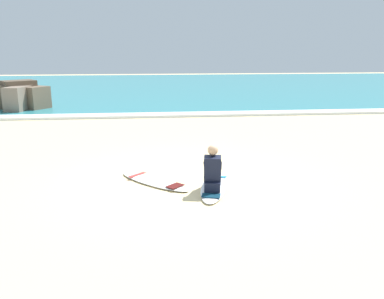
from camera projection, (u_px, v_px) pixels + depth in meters
name	position (u px, v px, depth m)	size (l,w,h in m)	color
ground_plane	(180.00, 181.00, 8.82)	(80.00, 80.00, 0.00)	beige
sea	(157.00, 87.00, 30.56)	(80.00, 28.00, 0.10)	teal
breaking_foam	(164.00, 115.00, 17.36)	(80.00, 0.90, 0.11)	white
surfboard_main	(214.00, 186.00, 8.36)	(1.00, 2.09, 0.08)	silver
surfer_seated	(213.00, 172.00, 8.00)	(0.46, 0.75, 0.95)	black
surfboard_spare_near	(154.00, 181.00, 8.68)	(1.74, 1.78, 0.08)	white
rock_outcrop_distant	(15.00, 98.00, 18.84)	(4.22, 2.59, 1.41)	#756656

